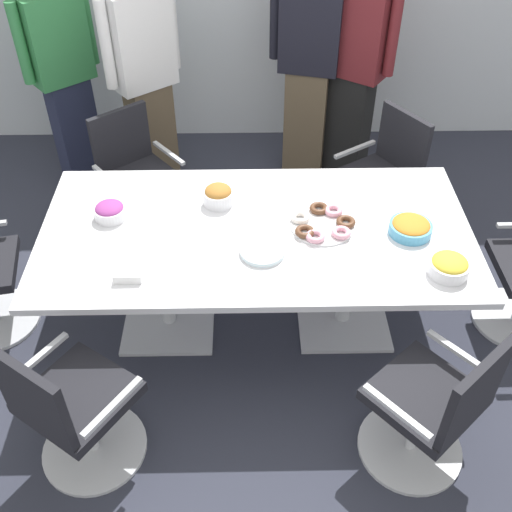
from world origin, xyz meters
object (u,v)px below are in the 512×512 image
(office_chair_1, at_px, (73,412))
(snack_bowl_candy_mix, at_px, (110,211))
(conference_table, at_px, (256,246))
(office_chair_5, at_px, (138,183))
(office_chair_2, at_px, (432,410))
(snack_bowl_chips_yellow, at_px, (449,266))
(person_standing_1, at_px, (145,75))
(snack_bowl_pretzels, at_px, (218,195))
(donut_platter, at_px, (323,224))
(person_standing_3, at_px, (355,63))
(snack_bowl_chips_orange, at_px, (411,227))
(person_standing_2, at_px, (309,58))
(napkin_pile, at_px, (129,271))
(plate_stack, at_px, (262,251))
(office_chair_4, at_px, (381,183))
(person_standing_0, at_px, (63,71))

(office_chair_1, relative_size, snack_bowl_candy_mix, 5.03)
(conference_table, bearing_deg, office_chair_5, 130.46)
(office_chair_2, distance_m, snack_bowl_chips_yellow, 0.72)
(person_standing_1, bearing_deg, snack_bowl_candy_mix, 50.28)
(office_chair_5, height_order, snack_bowl_pretzels, office_chair_5)
(person_standing_1, xyz_separation_m, donut_platter, (1.15, -1.54, -0.17))
(person_standing_3, distance_m, snack_bowl_chips_orange, 1.72)
(person_standing_3, bearing_deg, person_standing_1, 39.14)
(person_standing_2, relative_size, snack_bowl_chips_orange, 7.98)
(donut_platter, bearing_deg, person_standing_3, 76.67)
(office_chair_1, xyz_separation_m, snack_bowl_pretzels, (0.68, 1.18, 0.40))
(office_chair_2, xyz_separation_m, napkin_pile, (-1.48, 0.60, 0.37))
(conference_table, bearing_deg, snack_bowl_chips_orange, -3.32)
(office_chair_1, bearing_deg, office_chair_5, 122.64)
(plate_stack, xyz_separation_m, napkin_pile, (-0.68, -0.16, 0.01))
(office_chair_5, xyz_separation_m, person_standing_1, (0.04, 0.59, 0.54))
(office_chair_1, bearing_deg, snack_bowl_chips_yellow, 51.58)
(office_chair_2, bearing_deg, plate_stack, 95.18)
(person_standing_1, height_order, napkin_pile, person_standing_1)
(donut_platter, bearing_deg, office_chair_1, -142.83)
(conference_table, bearing_deg, donut_platter, 2.71)
(person_standing_1, height_order, snack_bowl_chips_orange, person_standing_1)
(office_chair_1, distance_m, snack_bowl_chips_orange, 1.99)
(snack_bowl_chips_orange, relative_size, donut_platter, 0.65)
(office_chair_1, xyz_separation_m, person_standing_2, (1.32, 2.66, 0.58))
(office_chair_5, height_order, snack_bowl_chips_orange, office_chair_5)
(person_standing_3, distance_m, snack_bowl_pretzels, 1.73)
(office_chair_1, height_order, donut_platter, office_chair_1)
(office_chair_4, distance_m, snack_bowl_chips_orange, 1.05)
(office_chair_1, height_order, snack_bowl_chips_yellow, office_chair_1)
(person_standing_3, height_order, snack_bowl_pretzels, person_standing_3)
(person_standing_0, relative_size, snack_bowl_candy_mix, 9.46)
(snack_bowl_candy_mix, bearing_deg, office_chair_2, -33.32)
(person_standing_1, bearing_deg, snack_bowl_chips_orange, 97.40)
(donut_platter, bearing_deg, conference_table, -177.29)
(office_chair_5, bearing_deg, napkin_pile, 58.50)
(snack_bowl_candy_mix, distance_m, donut_platter, 1.20)
(snack_bowl_candy_mix, bearing_deg, person_standing_2, 51.95)
(snack_bowl_chips_orange, height_order, plate_stack, snack_bowl_chips_orange)
(snack_bowl_chips_yellow, distance_m, napkin_pile, 1.63)
(person_standing_1, bearing_deg, office_chair_2, 84.52)
(person_standing_3, bearing_deg, office_chair_4, 136.47)
(office_chair_4, xyz_separation_m, person_standing_1, (-1.68, 0.63, 0.54))
(person_standing_2, bearing_deg, napkin_pile, 77.25)
(plate_stack, bearing_deg, donut_platter, 33.12)
(person_standing_3, relative_size, snack_bowl_chips_orange, 7.87)
(office_chair_2, bearing_deg, snack_bowl_pretzels, 89.54)
(person_standing_0, bearing_deg, snack_bowl_candy_mix, 70.52)
(office_chair_4, relative_size, office_chair_5, 1.00)
(office_chair_4, bearing_deg, office_chair_2, 144.16)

